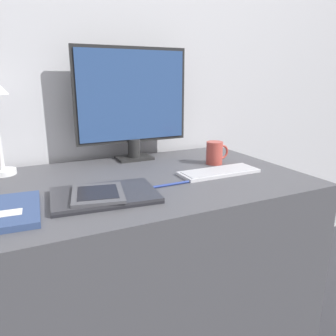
% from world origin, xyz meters
% --- Properties ---
extents(wall_back, '(3.60, 0.05, 2.40)m').
position_xyz_m(wall_back, '(0.00, 0.58, 1.20)').
color(wall_back, silver).
rests_on(wall_back, ground_plane).
extents(desk, '(1.21, 0.76, 0.73)m').
position_xyz_m(desk, '(0.00, 0.14, 0.37)').
color(desk, '#4C4C51').
rests_on(desk, ground_plane).
extents(monitor, '(0.52, 0.11, 0.50)m').
position_xyz_m(monitor, '(0.08, 0.44, 1.00)').
color(monitor, '#262626').
rests_on(monitor, desk).
extents(keyboard, '(0.32, 0.12, 0.01)m').
position_xyz_m(keyboard, '(0.30, 0.07, 0.74)').
color(keyboard, silver).
rests_on(keyboard, desk).
extents(laptop, '(0.35, 0.25, 0.02)m').
position_xyz_m(laptop, '(-0.18, 0.00, 0.74)').
color(laptop, '#232328').
rests_on(laptop, desk).
extents(ereader, '(0.19, 0.21, 0.01)m').
position_xyz_m(ereader, '(-0.21, -0.01, 0.76)').
color(ereader, '#4C4C51').
rests_on(ereader, laptop).
extents(coffee_mug, '(0.11, 0.07, 0.10)m').
position_xyz_m(coffee_mug, '(0.37, 0.21, 0.78)').
color(coffee_mug, '#B7473D').
rests_on(coffee_mug, desk).
extents(pen, '(0.15, 0.01, 0.01)m').
position_xyz_m(pen, '(0.06, 0.02, 0.74)').
color(pen, navy).
rests_on(pen, desk).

